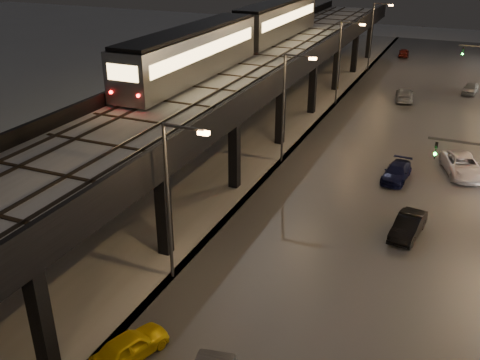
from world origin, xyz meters
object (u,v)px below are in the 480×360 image
(car_onc_red, at_px, (470,89))
(car_onc_white, at_px, (397,173))
(car_onc_dark, at_px, (462,166))
(car_mid_dark, at_px, (404,95))
(car_onc_silver, at_px, (408,227))
(car_taxi, at_px, (130,347))
(car_far_white, at_px, (404,53))
(subway_train, at_px, (241,33))

(car_onc_red, bearing_deg, car_onc_white, -92.22)
(car_onc_dark, distance_m, car_onc_red, 25.39)
(car_mid_dark, relative_size, car_onc_silver, 1.15)
(car_taxi, distance_m, car_onc_dark, 29.99)
(car_mid_dark, distance_m, car_onc_silver, 31.10)
(car_taxi, xyz_separation_m, car_onc_silver, (9.85, 15.88, 0.05))
(car_mid_dark, xyz_separation_m, car_onc_red, (6.76, 6.01, -0.05))
(car_onc_white, bearing_deg, car_onc_red, 85.95)
(car_far_white, relative_size, car_onc_red, 0.96)
(car_taxi, height_order, car_onc_dark, car_onc_dark)
(car_onc_dark, bearing_deg, car_taxi, -132.55)
(car_onc_white, relative_size, car_onc_red, 1.12)
(car_taxi, bearing_deg, car_onc_red, -84.63)
(car_taxi, bearing_deg, car_far_white, -73.15)
(subway_train, xyz_separation_m, car_onc_white, (17.15, -9.51, -7.94))
(car_onc_red, bearing_deg, subway_train, -132.25)
(car_taxi, relative_size, car_far_white, 1.03)
(car_onc_silver, distance_m, car_onc_red, 36.86)
(car_taxi, xyz_separation_m, car_far_white, (1.87, 71.19, -0.02))
(subway_train, distance_m, car_onc_dark, 23.96)
(car_far_white, relative_size, car_onc_white, 0.86)
(car_far_white, xyz_separation_m, car_onc_silver, (7.98, -55.31, 0.07))
(car_mid_dark, height_order, car_onc_white, car_mid_dark)
(car_onc_white, bearing_deg, car_mid_dark, 100.86)
(car_taxi, distance_m, car_onc_white, 25.50)
(car_far_white, height_order, car_onc_dark, car_onc_dark)
(car_onc_red, bearing_deg, car_onc_dark, -83.00)
(car_onc_white, height_order, car_onc_red, car_onc_red)
(car_onc_dark, bearing_deg, car_mid_dark, 92.15)
(car_taxi, distance_m, car_onc_silver, 18.69)
(car_onc_silver, relative_size, car_onc_dark, 0.77)
(subway_train, xyz_separation_m, car_mid_dark, (14.61, 12.91, -7.85))
(car_taxi, height_order, car_onc_white, car_taxi)
(car_onc_dark, bearing_deg, car_onc_silver, -120.93)
(car_onc_dark, distance_m, car_onc_white, 5.49)
(car_mid_dark, height_order, car_onc_red, car_mid_dark)
(car_far_white, bearing_deg, subway_train, 68.85)
(car_onc_silver, bearing_deg, car_onc_dark, 84.85)
(car_mid_dark, xyz_separation_m, car_onc_white, (2.53, -22.42, -0.08))
(car_mid_dark, relative_size, car_onc_dark, 0.89)
(car_taxi, relative_size, car_onc_red, 0.99)
(car_taxi, relative_size, car_onc_dark, 0.69)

